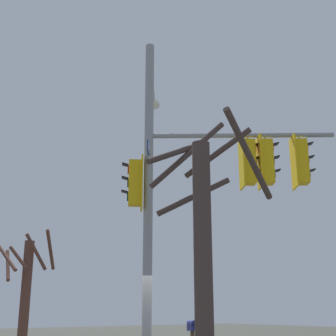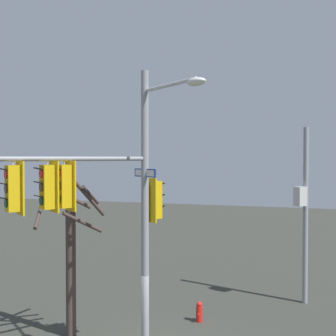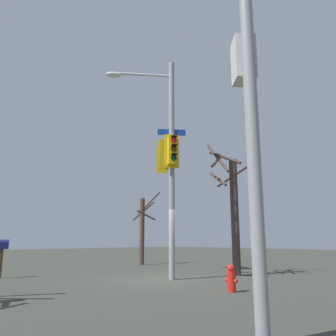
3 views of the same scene
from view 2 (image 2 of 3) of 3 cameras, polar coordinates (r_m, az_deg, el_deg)
name	(u,v)px [view 2 (image 2 of 3)]	position (r m, az deg, el deg)	size (l,w,h in m)	color
main_signal_pole_assembly	(108,193)	(11.31, -8.32, -3.44)	(4.25, 5.03, 8.45)	gray
secondary_pole_assembly	(304,210)	(17.72, 18.26, -5.58)	(0.61, 0.59, 7.17)	gray
fire_hydrant	(199,312)	(15.87, 4.32, -19.22)	(0.38, 0.24, 0.73)	red
bare_tree_across_street	(71,254)	(14.22, -13.23, -11.47)	(2.10, 2.35, 5.53)	#443531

